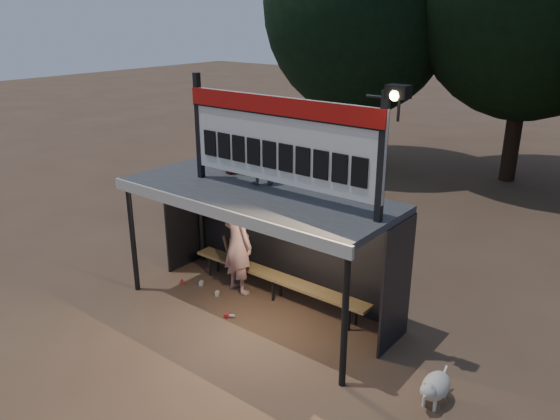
# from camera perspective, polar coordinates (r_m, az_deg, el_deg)

# --- Properties ---
(ground) EXTENTS (80.00, 80.00, 0.00)m
(ground) POSITION_cam_1_polar(r_m,az_deg,el_deg) (10.34, -2.28, -10.31)
(ground) COLOR #503828
(ground) RESTS_ON ground
(player) EXTENTS (0.82, 0.62, 2.04)m
(player) POSITION_cam_1_polar(r_m,az_deg,el_deg) (10.56, -4.46, -3.49)
(player) COLOR silver
(player) RESTS_ON ground
(child_a) EXTENTS (0.64, 0.62, 1.05)m
(child_a) POSITION_cam_1_polar(r_m,az_deg,el_deg) (9.66, -2.17, 5.76)
(child_a) COLOR slate
(child_a) RESTS_ON dugout_shelter
(child_b) EXTENTS (0.57, 0.53, 0.98)m
(child_b) POSITION_cam_1_polar(r_m,az_deg,el_deg) (10.40, -5.08, 6.52)
(child_b) COLOR #B01B1C
(child_b) RESTS_ON dugout_shelter
(dugout_shelter) EXTENTS (5.10, 2.08, 2.32)m
(dugout_shelter) POSITION_cam_1_polar(r_m,az_deg,el_deg) (9.72, -1.50, -0.30)
(dugout_shelter) COLOR #39393B
(dugout_shelter) RESTS_ON ground
(scoreboard_assembly) EXTENTS (4.10, 0.27, 1.99)m
(scoreboard_assembly) POSITION_cam_1_polar(r_m,az_deg,el_deg) (8.78, 0.18, 7.56)
(scoreboard_assembly) COLOR black
(scoreboard_assembly) RESTS_ON dugout_shelter
(bench) EXTENTS (4.00, 0.35, 0.48)m
(bench) POSITION_cam_1_polar(r_m,az_deg,el_deg) (10.51, -0.35, -7.09)
(bench) COLOR olive
(bench) RESTS_ON ground
(tree_left) EXTENTS (6.46, 6.46, 9.27)m
(tree_left) POSITION_cam_1_polar(r_m,az_deg,el_deg) (19.44, 8.39, 20.63)
(tree_left) COLOR black
(tree_left) RESTS_ON ground
(dog) EXTENTS (0.36, 0.81, 0.49)m
(dog) POSITION_cam_1_polar(r_m,az_deg,el_deg) (8.30, 15.86, -17.35)
(dog) COLOR beige
(dog) RESTS_ON ground
(bats) EXTENTS (0.49, 0.33, 0.84)m
(bats) POSITION_cam_1_polar(r_m,az_deg,el_deg) (11.48, -4.74, -4.73)
(bats) COLOR #8D6342
(bats) RESTS_ON ground
(litter) EXTENTS (1.83, 0.71, 0.08)m
(litter) POSITION_cam_1_polar(r_m,az_deg,el_deg) (10.73, -7.21, -9.02)
(litter) COLOR #AC1D21
(litter) RESTS_ON ground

